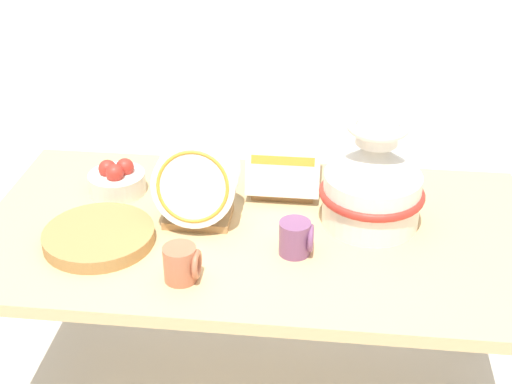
% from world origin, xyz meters
% --- Properties ---
extents(display_table, '(1.48, 0.78, 0.63)m').
position_xyz_m(display_table, '(0.00, 0.00, 0.56)').
color(display_table, tan).
rests_on(display_table, ground_plane).
extents(ceramic_vase, '(0.28, 0.28, 0.30)m').
position_xyz_m(ceramic_vase, '(0.30, 0.06, 0.76)').
color(ceramic_vase, white).
rests_on(ceramic_vase, display_table).
extents(dish_rack_round_plates, '(0.22, 0.18, 0.24)m').
position_xyz_m(dish_rack_round_plates, '(-0.16, 0.01, 0.74)').
color(dish_rack_round_plates, tan).
rests_on(dish_rack_round_plates, display_table).
extents(dish_rack_square_plates, '(0.21, 0.18, 0.23)m').
position_xyz_m(dish_rack_square_plates, '(0.06, 0.21, 0.72)').
color(dish_rack_square_plates, tan).
rests_on(dish_rack_square_plates, display_table).
extents(wicker_charger_stack, '(0.29, 0.29, 0.04)m').
position_xyz_m(wicker_charger_stack, '(-0.40, -0.12, 0.65)').
color(wicker_charger_stack, '#AD7F47').
rests_on(wicker_charger_stack, display_table).
extents(mug_terracotta_glaze, '(0.09, 0.08, 0.09)m').
position_xyz_m(mug_terracotta_glaze, '(-0.15, -0.25, 0.68)').
color(mug_terracotta_glaze, '#B76647').
rests_on(mug_terracotta_glaze, display_table).
extents(mug_plum_glaze, '(0.09, 0.08, 0.09)m').
position_xyz_m(mug_plum_glaze, '(0.11, -0.11, 0.68)').
color(mug_plum_glaze, '#7A4770').
rests_on(mug_plum_glaze, display_table).
extents(fruit_bowl, '(0.16, 0.16, 0.10)m').
position_xyz_m(fruit_bowl, '(-0.42, 0.15, 0.67)').
color(fruit_bowl, silver).
rests_on(fruit_bowl, display_table).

